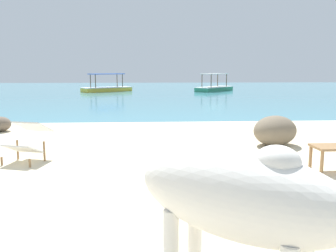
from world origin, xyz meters
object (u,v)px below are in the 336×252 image
object	(u,v)px
deck_chair_near	(28,139)
boat_yellow	(107,88)
cow	(244,197)
boat_green	(214,87)

from	to	relation	value
deck_chair_near	boat_yellow	xyz separation A→B (m)	(-0.87, 20.00, -0.13)
cow	boat_green	size ratio (longest dim) A/B	0.49
cow	boat_green	world-z (taller)	boat_green
boat_green	boat_yellow	world-z (taller)	same
boat_yellow	cow	bearing A→B (deg)	63.58
cow	deck_chair_near	bearing A→B (deg)	164.87
cow	boat_yellow	xyz separation A→B (m)	(-3.52, 23.87, -0.47)
boat_yellow	deck_chair_near	bearing A→B (deg)	57.69
cow	boat_green	xyz separation A→B (m)	(4.33, 23.99, -0.47)
deck_chair_near	boat_green	bearing A→B (deg)	178.06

